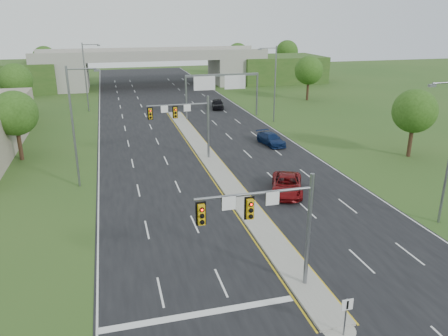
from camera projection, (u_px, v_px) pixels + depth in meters
ground at (304, 285)px, 25.71m from camera, size 240.00×240.00×0.00m
road at (192, 136)px, 57.63m from camera, size 24.00×160.00×0.02m
median at (213, 163)px, 46.65m from camera, size 2.00×54.00×0.16m
median_nose at (338, 328)px, 22.03m from camera, size 2.00×2.00×0.16m
lane_markings at (196, 149)px, 51.92m from camera, size 23.72×160.00×0.01m
signal_mast_near at (272, 217)px, 23.53m from camera, size 6.62×0.60×7.00m
signal_mast_far at (188, 118)px, 46.33m from camera, size 6.62×0.60×7.00m
keep_right_sign at (346, 311)px, 21.08m from camera, size 0.60×0.13×2.20m
sign_gantry at (221, 84)px, 66.58m from camera, size 11.58×0.44×6.67m
overpass at (153, 70)px, 97.50m from camera, size 80.00×14.00×8.10m
lightpole_l_mid at (75, 122)px, 38.69m from camera, size 2.85×0.25×11.00m
lightpole_l_far at (86, 74)px, 70.61m from camera, size 2.85×0.25×11.00m
lightpole_r_far at (274, 81)px, 63.42m from camera, size 2.85×0.25×11.00m
tree_l_near at (15, 113)px, 46.48m from camera, size 4.80×4.80×7.60m
tree_l_mid at (16, 80)px, 68.20m from camera, size 5.20×5.20×8.12m
tree_r_near at (415, 111)px, 47.61m from camera, size 4.80×4.80×7.60m
tree_r_mid at (309, 70)px, 80.40m from camera, size 5.20×5.20×8.12m
tree_back_b at (45, 58)px, 103.77m from camera, size 5.60×5.60×8.32m
tree_back_c at (238, 54)px, 115.48m from camera, size 5.60×5.60×8.32m
tree_back_d at (287, 51)px, 118.78m from camera, size 6.00×6.00×8.85m
car_far_a at (287, 185)px, 38.79m from camera, size 4.60×6.31×1.59m
car_far_b at (271, 139)px, 53.45m from camera, size 2.69×5.16×1.43m
car_far_c at (218, 104)px, 74.40m from camera, size 2.81×5.01×1.61m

